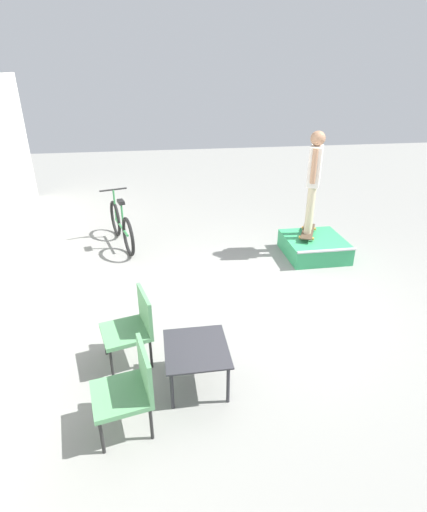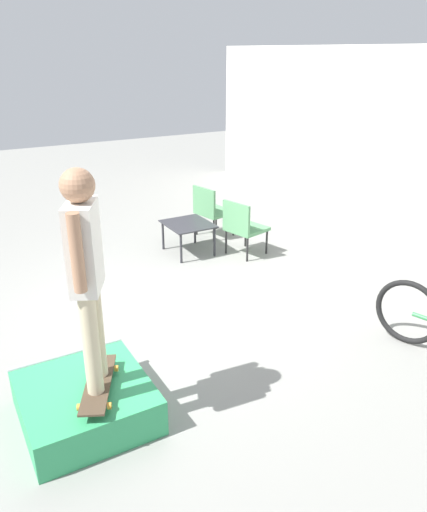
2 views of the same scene
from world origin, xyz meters
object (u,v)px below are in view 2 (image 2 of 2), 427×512
at_px(person_skater, 86,265).
at_px(coffee_table, 188,227).
at_px(skate_ramp_box, 86,401).
at_px(patio_chair_right, 243,225).
at_px(patio_chair_left, 211,209).
at_px(skateboard_on_ramp, 98,383).

bearing_deg(person_skater, coffee_table, 168.42).
distance_m(skate_ramp_box, coffee_table, 3.84).
bearing_deg(patio_chair_right, coffee_table, 38.52).
height_order(person_skater, patio_chair_right, person_skater).
height_order(patio_chair_left, patio_chair_right, same).
distance_m(coffee_table, patio_chair_left, 0.81).
bearing_deg(person_skater, patio_chair_left, 165.48).
distance_m(skate_ramp_box, person_skater, 1.31).
distance_m(skateboard_on_ramp, patio_chair_right, 3.99).
bearing_deg(skate_ramp_box, skateboard_on_ramp, 31.06).
bearing_deg(skate_ramp_box, coffee_table, 139.77).
distance_m(skate_ramp_box, patio_chair_left, 4.63).
height_order(skate_ramp_box, person_skater, person_skater).
relative_size(skate_ramp_box, patio_chair_right, 1.28).
distance_m(person_skater, coffee_table, 4.03).
distance_m(skate_ramp_box, skateboard_on_ramp, 0.30).
bearing_deg(skate_ramp_box, patio_chair_left, 137.20).
height_order(skate_ramp_box, patio_chair_left, patio_chair_left).
distance_m(skateboard_on_ramp, person_skater, 1.05).
bearing_deg(coffee_table, patio_chair_right, 52.81).
height_order(skateboard_on_ramp, coffee_table, coffee_table).
bearing_deg(patio_chair_left, skate_ramp_box, 125.53).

